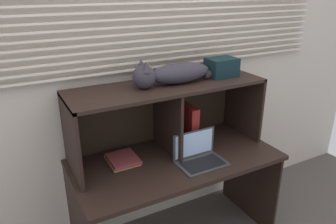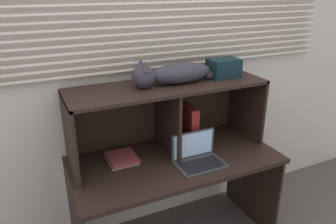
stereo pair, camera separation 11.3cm
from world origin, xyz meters
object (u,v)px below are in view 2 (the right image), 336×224
binder_upright (187,126)px  storage_box (224,68)px  book_stack (122,158)px  cat (173,74)px  laptop (198,157)px

binder_upright → storage_box: (0.27, 0.00, 0.39)m
book_stack → storage_box: size_ratio=1.09×
binder_upright → cat: bearing=180.0°
binder_upright → storage_box: storage_box is taller
storage_box → cat: bearing=180.0°
cat → laptop: cat is taller
cat → storage_box: size_ratio=3.48×
cat → laptop: size_ratio=2.28×
cat → storage_box: 0.39m
laptop → cat: bearing=106.9°
laptop → book_stack: bearing=152.4°
cat → binder_upright: (0.12, 0.00, -0.40)m
laptop → storage_box: bearing=36.2°
cat → binder_upright: bearing=0.0°
laptop → book_stack: (-0.44, 0.23, -0.02)m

